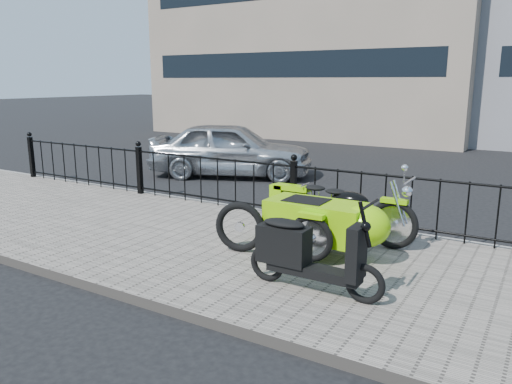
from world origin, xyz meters
The scene contains 8 objects.
ground centered at (0.00, 0.00, 0.00)m, with size 120.00×120.00×0.00m, color black.
sidewalk centered at (0.00, -0.50, 0.06)m, with size 30.00×3.80×0.12m, color #686057.
curb centered at (0.00, 1.44, 0.06)m, with size 30.00×0.10×0.12m, color gray.
iron_fence centered at (0.00, 1.30, 0.59)m, with size 14.11×0.11×1.08m.
motorcycle_sidecar centered at (1.28, -0.05, 0.59)m, with size 2.28×1.48×0.98m.
scooter centered at (1.47, -1.30, 0.54)m, with size 1.60×0.47×1.08m.
spare_tire centered at (0.18, -0.62, 0.46)m, with size 0.69×0.69×0.10m, color black.
sedan_car centered at (-3.33, 4.36, 0.69)m, with size 1.63×4.05×1.38m, color #B3B6BA.
Camera 1 is at (3.69, -5.99, 2.38)m, focal length 35.00 mm.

